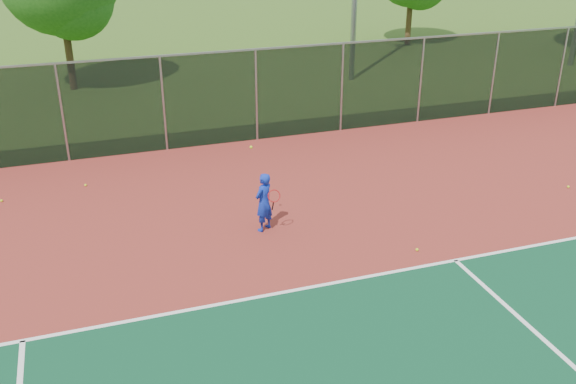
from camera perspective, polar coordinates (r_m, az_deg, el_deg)
name	(u,v)px	position (r m, az deg, el deg)	size (l,w,h in m)	color
ground	(448,365)	(11.79, 14.06, -14.70)	(120.00, 120.00, 0.00)	#325518
court_apron	(395,302)	(13.14, 9.49, -9.60)	(30.00, 20.00, 0.02)	maroon
fence_back	(256,94)	(21.03, -2.84, 8.67)	(30.00, 0.06, 3.03)	black
tennis_player	(264,202)	(15.27, -2.16, -0.89)	(0.64, 0.71, 2.16)	#112AA7
practice_ball_0	(417,250)	(14.95, 11.40, -5.04)	(0.07, 0.07, 0.07)	#C4E01A
practice_ball_2	(86,185)	(18.76, -17.56, 0.59)	(0.07, 0.07, 0.07)	#C4E01A
practice_ball_3	(568,187)	(19.41, 23.65, 0.43)	(0.07, 0.07, 0.07)	#C4E01A
practice_ball_4	(1,201)	(18.59, -24.12, -0.71)	(0.07, 0.07, 0.07)	#C4E01A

